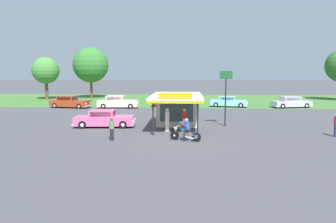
{
  "coord_description": "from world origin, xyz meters",
  "views": [
    {
      "loc": [
        0.54,
        -22.52,
        4.81
      ],
      "look_at": [
        -0.97,
        3.78,
        1.4
      ],
      "focal_mm": 33.3,
      "sensor_mm": 36.0,
      "label": 1
    }
  ],
  "objects_px": {
    "parked_car_back_row_centre": "(291,102)",
    "roadside_pole_sign": "(226,89)",
    "motorcycle_with_rider": "(186,132)",
    "parked_car_back_row_left": "(117,102)",
    "parked_car_second_row_spare": "(169,102)",
    "parked_car_back_row_far_right": "(70,102)",
    "parked_car_back_row_far_left": "(228,102)",
    "gas_pump_offside": "(184,121)",
    "bystander_strolling_foreground": "(112,128)",
    "gas_pump_nearside": "(167,121)",
    "bystander_leaning_by_kiosk": "(336,124)",
    "featured_classic_sedan": "(104,119)"
  },
  "relations": [
    {
      "from": "motorcycle_with_rider",
      "to": "parked_car_second_row_spare",
      "type": "distance_m",
      "value": 21.18
    },
    {
      "from": "gas_pump_offside",
      "to": "parked_car_back_row_far_left",
      "type": "xyz_separation_m",
      "value": [
        5.89,
        18.12,
        -0.19
      ]
    },
    {
      "from": "parked_car_back_row_centre",
      "to": "bystander_leaning_by_kiosk",
      "type": "bearing_deg",
      "value": -98.75
    },
    {
      "from": "gas_pump_nearside",
      "to": "gas_pump_offside",
      "type": "bearing_deg",
      "value": -0.0
    },
    {
      "from": "parked_car_second_row_spare",
      "to": "featured_classic_sedan",
      "type": "bearing_deg",
      "value": -106.91
    },
    {
      "from": "parked_car_back_row_left",
      "to": "gas_pump_offside",
      "type": "bearing_deg",
      "value": -60.83
    },
    {
      "from": "featured_classic_sedan",
      "to": "parked_car_back_row_centre",
      "type": "height_order",
      "value": "parked_car_back_row_centre"
    },
    {
      "from": "bystander_leaning_by_kiosk",
      "to": "roadside_pole_sign",
      "type": "relative_size",
      "value": 0.36
    },
    {
      "from": "gas_pump_nearside",
      "to": "parked_car_back_row_centre",
      "type": "distance_m",
      "value": 23.44
    },
    {
      "from": "parked_car_back_row_left",
      "to": "roadside_pole_sign",
      "type": "bearing_deg",
      "value": -46.33
    },
    {
      "from": "motorcycle_with_rider",
      "to": "parked_car_back_row_centre",
      "type": "relative_size",
      "value": 0.4
    },
    {
      "from": "featured_classic_sedan",
      "to": "parked_car_back_row_far_left",
      "type": "height_order",
      "value": "featured_classic_sedan"
    },
    {
      "from": "parked_car_back_row_centre",
      "to": "roadside_pole_sign",
      "type": "height_order",
      "value": "roadside_pole_sign"
    },
    {
      "from": "gas_pump_offside",
      "to": "parked_car_back_row_far_left",
      "type": "height_order",
      "value": "gas_pump_offside"
    },
    {
      "from": "motorcycle_with_rider",
      "to": "parked_car_second_row_spare",
      "type": "xyz_separation_m",
      "value": [
        -2.26,
        21.06,
        -0.02
      ]
    },
    {
      "from": "parked_car_back_row_left",
      "to": "bystander_leaning_by_kiosk",
      "type": "bearing_deg",
      "value": -40.53
    },
    {
      "from": "gas_pump_offside",
      "to": "featured_classic_sedan",
      "type": "distance_m",
      "value": 7.26
    },
    {
      "from": "parked_car_back_row_centre",
      "to": "parked_car_back_row_left",
      "type": "relative_size",
      "value": 0.99
    },
    {
      "from": "parked_car_back_row_far_left",
      "to": "roadside_pole_sign",
      "type": "xyz_separation_m",
      "value": [
        -2.33,
        -15.2,
        2.63
      ]
    },
    {
      "from": "parked_car_back_row_far_right",
      "to": "bystander_leaning_by_kiosk",
      "type": "relative_size",
      "value": 3.22
    },
    {
      "from": "featured_classic_sedan",
      "to": "bystander_strolling_foreground",
      "type": "relative_size",
      "value": 3.27
    },
    {
      "from": "featured_classic_sedan",
      "to": "parked_car_back_row_far_left",
      "type": "distance_m",
      "value": 20.68
    },
    {
      "from": "motorcycle_with_rider",
      "to": "parked_car_back_row_left",
      "type": "relative_size",
      "value": 0.39
    },
    {
      "from": "parked_car_back_row_centre",
      "to": "bystander_leaning_by_kiosk",
      "type": "height_order",
      "value": "bystander_leaning_by_kiosk"
    },
    {
      "from": "parked_car_back_row_left",
      "to": "parked_car_back_row_far_left",
      "type": "height_order",
      "value": "parked_car_back_row_left"
    },
    {
      "from": "bystander_leaning_by_kiosk",
      "to": "parked_car_back_row_left",
      "type": "bearing_deg",
      "value": 139.47
    },
    {
      "from": "parked_car_back_row_centre",
      "to": "parked_car_back_row_left",
      "type": "xyz_separation_m",
      "value": [
        -23.0,
        -1.63,
        0.05
      ]
    },
    {
      "from": "parked_car_back_row_far_right",
      "to": "bystander_strolling_foreground",
      "type": "height_order",
      "value": "bystander_strolling_foreground"
    },
    {
      "from": "parked_car_back_row_centre",
      "to": "featured_classic_sedan",
      "type": "bearing_deg",
      "value": -143.31
    },
    {
      "from": "gas_pump_offside",
      "to": "featured_classic_sedan",
      "type": "relative_size",
      "value": 0.35
    },
    {
      "from": "parked_car_second_row_spare",
      "to": "bystander_strolling_foreground",
      "type": "distance_m",
      "value": 21.44
    },
    {
      "from": "gas_pump_offside",
      "to": "bystander_strolling_foreground",
      "type": "distance_m",
      "value": 6.05
    },
    {
      "from": "bystander_strolling_foreground",
      "to": "roadside_pole_sign",
      "type": "bearing_deg",
      "value": 36.0
    },
    {
      "from": "gas_pump_nearside",
      "to": "parked_car_back_row_left",
      "type": "relative_size",
      "value": 0.35
    },
    {
      "from": "gas_pump_offside",
      "to": "roadside_pole_sign",
      "type": "xyz_separation_m",
      "value": [
        3.56,
        2.92,
        2.44
      ]
    },
    {
      "from": "parked_car_back_row_centre",
      "to": "parked_car_second_row_spare",
      "type": "bearing_deg",
      "value": 179.07
    },
    {
      "from": "gas_pump_offside",
      "to": "bystander_strolling_foreground",
      "type": "height_order",
      "value": "gas_pump_offside"
    },
    {
      "from": "gas_pump_offside",
      "to": "parked_car_back_row_far_left",
      "type": "distance_m",
      "value": 19.06
    },
    {
      "from": "gas_pump_nearside",
      "to": "roadside_pole_sign",
      "type": "relative_size",
      "value": 0.4
    },
    {
      "from": "parked_car_back_row_far_right",
      "to": "parked_car_back_row_left",
      "type": "bearing_deg",
      "value": 0.48
    },
    {
      "from": "parked_car_second_row_spare",
      "to": "parked_car_back_row_far_right",
      "type": "height_order",
      "value": "parked_car_back_row_far_right"
    },
    {
      "from": "parked_car_back_row_centre",
      "to": "parked_car_back_row_far_left",
      "type": "height_order",
      "value": "parked_car_back_row_centre"
    },
    {
      "from": "parked_car_second_row_spare",
      "to": "motorcycle_with_rider",
      "type": "bearing_deg",
      "value": -83.87
    },
    {
      "from": "roadside_pole_sign",
      "to": "gas_pump_nearside",
      "type": "bearing_deg",
      "value": -149.36
    },
    {
      "from": "bystander_strolling_foreground",
      "to": "bystander_leaning_by_kiosk",
      "type": "bearing_deg",
      "value": 7.57
    },
    {
      "from": "gas_pump_nearside",
      "to": "motorcycle_with_rider",
      "type": "distance_m",
      "value": 3.5
    },
    {
      "from": "parked_car_back_row_far_right",
      "to": "bystander_leaning_by_kiosk",
      "type": "xyz_separation_m",
      "value": [
        26.51,
        -17.14,
        0.22
      ]
    },
    {
      "from": "motorcycle_with_rider",
      "to": "parked_car_back_row_left",
      "type": "height_order",
      "value": "parked_car_back_row_left"
    },
    {
      "from": "gas_pump_offside",
      "to": "parked_car_back_row_far_right",
      "type": "height_order",
      "value": "gas_pump_offside"
    },
    {
      "from": "parked_car_back_row_far_right",
      "to": "bystander_leaning_by_kiosk",
      "type": "height_order",
      "value": "bystander_leaning_by_kiosk"
    }
  ]
}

